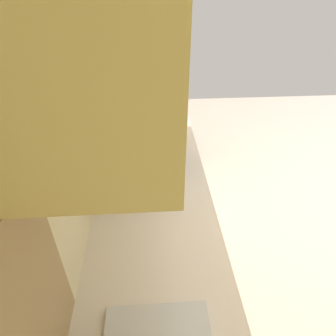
% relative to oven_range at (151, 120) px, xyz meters
% --- Properties ---
extents(ground_plane, '(6.11, 6.11, 0.00)m').
position_rel_oven_range_xyz_m(ground_plane, '(-1.33, -1.28, -0.46)').
color(ground_plane, beige).
extents(wall_back, '(3.94, 0.12, 2.61)m').
position_rel_oven_range_xyz_m(wall_back, '(-1.33, 0.38, 0.84)').
color(wall_back, beige).
rests_on(wall_back, ground_plane).
extents(counter_run, '(2.90, 0.63, 0.90)m').
position_rel_oven_range_xyz_m(counter_run, '(-1.79, 0.02, -0.01)').
color(counter_run, '#E4CF7B').
rests_on(counter_run, ground_plane).
extents(window_back_wall, '(0.45, 0.02, 0.56)m').
position_rel_oven_range_xyz_m(window_back_wall, '(-2.65, 0.31, 0.78)').
color(window_back_wall, '#997A4C').
extents(oven_range, '(0.68, 0.64, 1.08)m').
position_rel_oven_range_xyz_m(oven_range, '(0.00, 0.00, 0.00)').
color(oven_range, black).
rests_on(oven_range, ground_plane).
extents(microwave, '(0.48, 0.38, 0.27)m').
position_rel_oven_range_xyz_m(microwave, '(-1.48, 0.04, 0.57)').
color(microwave, '#B7BABF').
rests_on(microwave, counter_run).
extents(bowl, '(0.14, 0.14, 0.05)m').
position_rel_oven_range_xyz_m(bowl, '(-1.03, -0.07, 0.46)').
color(bowl, gold).
rests_on(bowl, counter_run).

